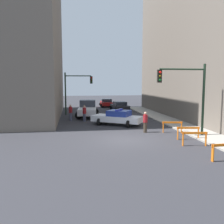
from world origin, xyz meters
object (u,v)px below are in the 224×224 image
(traffic_light_far, at_px, (74,87))
(pedestrian_crossing, at_px, (84,113))
(parked_car_near, at_px, (120,106))
(parked_car_mid, at_px, (106,103))
(pedestrian_sidewalk, at_px, (145,122))
(pedestrian_corner, at_px, (71,112))
(police_car, at_px, (118,117))
(barrier_mid, at_px, (195,136))
(barrier_back, at_px, (188,131))
(white_truck, at_px, (88,109))
(traffic_light_near, at_px, (189,89))
(barrier_corner, at_px, (172,125))

(traffic_light_far, bearing_deg, pedestrian_crossing, -81.31)
(parked_car_near, bearing_deg, parked_car_mid, 94.26)
(pedestrian_crossing, distance_m, pedestrian_sidewalk, 7.81)
(parked_car_near, relative_size, pedestrian_corner, 2.67)
(police_car, height_order, barrier_mid, police_car)
(police_car, xyz_separation_m, barrier_back, (3.79, -6.71, -0.11))
(pedestrian_crossing, relative_size, pedestrian_corner, 1.00)
(white_truck, distance_m, barrier_back, 14.59)
(police_car, relative_size, white_truck, 0.89)
(police_car, xyz_separation_m, pedestrian_corner, (-4.38, 3.66, 0.14))
(traffic_light_near, relative_size, police_car, 1.05)
(barrier_mid, xyz_separation_m, barrier_corner, (0.28, 4.19, 0.00))
(pedestrian_corner, relative_size, barrier_corner, 1.05)
(pedestrian_crossing, xyz_separation_m, barrier_mid, (6.35, -11.00, -0.24))
(white_truck, bearing_deg, barrier_mid, -63.33)
(parked_car_near, xyz_separation_m, pedestrian_sidewalk, (-0.91, -15.58, 0.19))
(traffic_light_far, bearing_deg, pedestrian_corner, -95.72)
(white_truck, xyz_separation_m, parked_car_near, (4.87, 5.28, -0.23))
(traffic_light_near, distance_m, barrier_mid, 3.97)
(barrier_back, xyz_separation_m, barrier_corner, (-0.14, 2.46, 0.00))
(traffic_light_far, bearing_deg, barrier_corner, -59.50)
(traffic_light_near, xyz_separation_m, traffic_light_far, (-8.03, 14.39, -0.13))
(parked_car_mid, distance_m, barrier_back, 24.87)
(parked_car_mid, distance_m, pedestrian_corner, 15.52)
(traffic_light_far, distance_m, white_truck, 3.55)
(traffic_light_far, xyz_separation_m, white_truck, (1.47, -2.05, -2.49))
(parked_car_mid, distance_m, pedestrian_sidewalk, 21.86)
(parked_car_mid, bearing_deg, pedestrian_crossing, -103.56)
(parked_car_near, bearing_deg, police_car, -106.76)
(white_truck, xyz_separation_m, barrier_back, (6.20, -13.20, -0.29))
(pedestrian_sidewalk, height_order, barrier_corner, pedestrian_sidewalk)
(pedestrian_crossing, height_order, barrier_back, pedestrian_crossing)
(pedestrian_corner, height_order, barrier_corner, pedestrian_corner)
(pedestrian_sidewalk, bearing_deg, pedestrian_corner, 83.25)
(barrier_mid, bearing_deg, traffic_light_near, 73.40)
(barrier_back, bearing_deg, parked_car_near, 94.12)
(police_car, xyz_separation_m, pedestrian_crossing, (-2.98, 2.56, 0.14))
(traffic_light_near, height_order, traffic_light_far, traffic_light_near)
(pedestrian_sidewalk, bearing_deg, parked_car_mid, 45.12)
(pedestrian_sidewalk, distance_m, barrier_corner, 2.16)
(pedestrian_corner, xyz_separation_m, barrier_back, (8.17, -10.36, -0.24))
(police_car, distance_m, pedestrian_corner, 5.71)
(traffic_light_far, bearing_deg, pedestrian_sidewalk, -66.26)
(traffic_light_near, bearing_deg, pedestrian_sidewalk, 141.83)
(traffic_light_near, distance_m, police_car, 7.70)
(barrier_back, bearing_deg, pedestrian_sidewalk, 127.73)
(barrier_corner, bearing_deg, pedestrian_crossing, 134.20)
(police_car, bearing_deg, pedestrian_sidewalk, -124.05)
(traffic_light_far, distance_m, pedestrian_crossing, 6.56)
(parked_car_near, distance_m, barrier_mid, 20.23)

